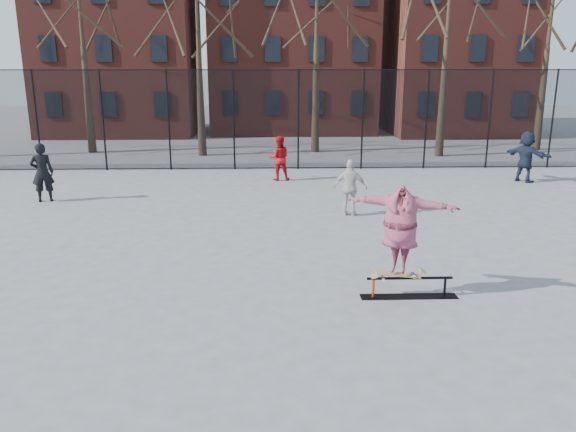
{
  "coord_description": "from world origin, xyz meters",
  "views": [
    {
      "loc": [
        0.06,
        -9.77,
        4.15
      ],
      "look_at": [
        0.42,
        1.5,
        1.11
      ],
      "focal_mm": 35.0,
      "sensor_mm": 36.0,
      "label": 1
    }
  ],
  "objects_px": {
    "bystander_red": "(279,158)",
    "bystander_navy": "(526,157)",
    "bystander_white": "(350,188)",
    "skateboard": "(398,274)",
    "skater": "(401,229)",
    "bystander_black": "(42,172)",
    "skate_rail": "(409,289)"
  },
  "relations": [
    {
      "from": "skateboard",
      "to": "bystander_black",
      "type": "height_order",
      "value": "bystander_black"
    },
    {
      "from": "skater",
      "to": "bystander_black",
      "type": "height_order",
      "value": "skater"
    },
    {
      "from": "skateboard",
      "to": "bystander_red",
      "type": "xyz_separation_m",
      "value": [
        -2.0,
        10.97,
        0.38
      ]
    },
    {
      "from": "bystander_black",
      "to": "bystander_red",
      "type": "height_order",
      "value": "bystander_black"
    },
    {
      "from": "skater",
      "to": "bystander_black",
      "type": "xyz_separation_m",
      "value": [
        -9.41,
        7.83,
        -0.39
      ]
    },
    {
      "from": "bystander_white",
      "to": "skateboard",
      "type": "bearing_deg",
      "value": 107.43
    },
    {
      "from": "skater",
      "to": "bystander_white",
      "type": "height_order",
      "value": "skater"
    },
    {
      "from": "bystander_white",
      "to": "bystander_navy",
      "type": "bearing_deg",
      "value": -130.35
    },
    {
      "from": "skate_rail",
      "to": "bystander_navy",
      "type": "distance_m",
      "value": 12.41
    },
    {
      "from": "bystander_black",
      "to": "bystander_navy",
      "type": "height_order",
      "value": "bystander_navy"
    },
    {
      "from": "skateboard",
      "to": "skater",
      "type": "relative_size",
      "value": 0.44
    },
    {
      "from": "skateboard",
      "to": "bystander_black",
      "type": "distance_m",
      "value": 12.25
    },
    {
      "from": "skate_rail",
      "to": "bystander_red",
      "type": "height_order",
      "value": "bystander_red"
    },
    {
      "from": "bystander_red",
      "to": "bystander_white",
      "type": "bearing_deg",
      "value": 107.61
    },
    {
      "from": "bystander_red",
      "to": "bystander_navy",
      "type": "xyz_separation_m",
      "value": [
        8.97,
        -0.59,
        0.1
      ]
    },
    {
      "from": "skate_rail",
      "to": "skater",
      "type": "height_order",
      "value": "skater"
    },
    {
      "from": "skate_rail",
      "to": "bystander_red",
      "type": "distance_m",
      "value": 11.22
    },
    {
      "from": "bystander_black",
      "to": "skateboard",
      "type": "bearing_deg",
      "value": 124.48
    },
    {
      "from": "skateboard",
      "to": "bystander_white",
      "type": "height_order",
      "value": "bystander_white"
    },
    {
      "from": "skateboard",
      "to": "bystander_white",
      "type": "relative_size",
      "value": 0.55
    },
    {
      "from": "skateboard",
      "to": "bystander_black",
      "type": "relative_size",
      "value": 0.48
    },
    {
      "from": "bystander_black",
      "to": "bystander_navy",
      "type": "xyz_separation_m",
      "value": [
        16.38,
        2.56,
        0.01
      ]
    },
    {
      "from": "skate_rail",
      "to": "bystander_black",
      "type": "relative_size",
      "value": 0.97
    },
    {
      "from": "skate_rail",
      "to": "skater",
      "type": "xyz_separation_m",
      "value": [
        -0.22,
        0.0,
        1.15
      ]
    },
    {
      "from": "bystander_red",
      "to": "skateboard",
      "type": "bearing_deg",
      "value": 97.39
    },
    {
      "from": "skateboard",
      "to": "skater",
      "type": "xyz_separation_m",
      "value": [
        0.0,
        0.0,
        0.86
      ]
    },
    {
      "from": "skater",
      "to": "bystander_red",
      "type": "distance_m",
      "value": 11.17
    },
    {
      "from": "skate_rail",
      "to": "bystander_white",
      "type": "bearing_deg",
      "value": 92.86
    },
    {
      "from": "bystander_red",
      "to": "bystander_navy",
      "type": "bearing_deg",
      "value": 173.32
    },
    {
      "from": "skate_rail",
      "to": "bystander_black",
      "type": "bearing_deg",
      "value": 140.87
    },
    {
      "from": "bystander_red",
      "to": "bystander_white",
      "type": "relative_size",
      "value": 1.02
    },
    {
      "from": "skater",
      "to": "bystander_red",
      "type": "relative_size",
      "value": 1.21
    }
  ]
}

